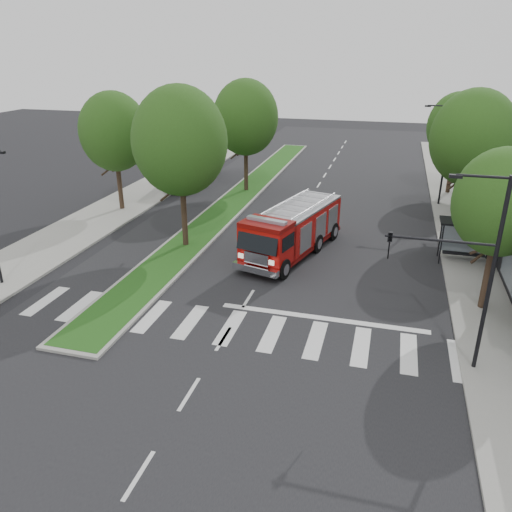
% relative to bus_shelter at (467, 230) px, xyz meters
% --- Properties ---
extents(ground, '(140.00, 140.00, 0.00)m').
position_rel_bus_shelter_xyz_m(ground, '(-11.20, -8.15, -2.04)').
color(ground, black).
rests_on(ground, ground).
extents(sidewalk_right, '(5.00, 80.00, 0.15)m').
position_rel_bus_shelter_xyz_m(sidewalk_right, '(1.30, 1.85, -1.96)').
color(sidewalk_right, gray).
rests_on(sidewalk_right, ground).
extents(sidewalk_left, '(5.00, 80.00, 0.15)m').
position_rel_bus_shelter_xyz_m(sidewalk_left, '(-25.70, 1.85, -1.96)').
color(sidewalk_left, gray).
rests_on(sidewalk_left, ground).
extents(median, '(3.00, 50.00, 0.15)m').
position_rel_bus_shelter_xyz_m(median, '(-17.20, 9.85, -1.96)').
color(median, gray).
rests_on(median, ground).
extents(bus_shelter, '(3.20, 1.60, 2.61)m').
position_rel_bus_shelter_xyz_m(bus_shelter, '(0.00, 0.00, 0.00)').
color(bus_shelter, black).
rests_on(bus_shelter, ground).
extents(tree_right_near, '(4.40, 4.40, 8.05)m').
position_rel_bus_shelter_xyz_m(tree_right_near, '(0.30, -6.15, 3.47)').
color(tree_right_near, black).
rests_on(tree_right_near, ground).
extents(tree_right_mid, '(5.60, 5.60, 9.72)m').
position_rel_bus_shelter_xyz_m(tree_right_mid, '(0.30, 5.85, 4.45)').
color(tree_right_mid, black).
rests_on(tree_right_mid, ground).
extents(tree_right_far, '(5.00, 5.00, 8.73)m').
position_rel_bus_shelter_xyz_m(tree_right_far, '(0.30, 15.85, 3.80)').
color(tree_right_far, black).
rests_on(tree_right_far, ground).
extents(tree_median_near, '(5.80, 5.80, 10.16)m').
position_rel_bus_shelter_xyz_m(tree_median_near, '(-17.20, -2.15, 4.77)').
color(tree_median_near, black).
rests_on(tree_median_near, ground).
extents(tree_median_far, '(5.60, 5.60, 9.72)m').
position_rel_bus_shelter_xyz_m(tree_median_far, '(-17.20, 11.85, 4.45)').
color(tree_median_far, black).
rests_on(tree_median_far, ground).
extents(tree_left_mid, '(5.20, 5.20, 9.16)m').
position_rel_bus_shelter_xyz_m(tree_left_mid, '(-25.20, 3.85, 4.12)').
color(tree_left_mid, black).
rests_on(tree_left_mid, ground).
extents(streetlight_right_near, '(4.08, 0.22, 8.00)m').
position_rel_bus_shelter_xyz_m(streetlight_right_near, '(-1.59, -11.65, 2.63)').
color(streetlight_right_near, black).
rests_on(streetlight_right_near, ground).
extents(streetlight_right_far, '(2.11, 0.20, 8.00)m').
position_rel_bus_shelter_xyz_m(streetlight_right_far, '(-0.85, 11.85, 2.44)').
color(streetlight_right_far, black).
rests_on(streetlight_right_far, ground).
extents(fire_engine, '(5.15, 9.80, 3.26)m').
position_rel_bus_shelter_xyz_m(fire_engine, '(-10.25, -1.48, -0.48)').
color(fire_engine, '#670705').
rests_on(fire_engine, ground).
extents(city_bus, '(3.41, 10.23, 2.79)m').
position_rel_bus_shelter_xyz_m(city_bus, '(-23.20, 13.65, -0.64)').
color(city_bus, silver).
rests_on(city_bus, ground).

